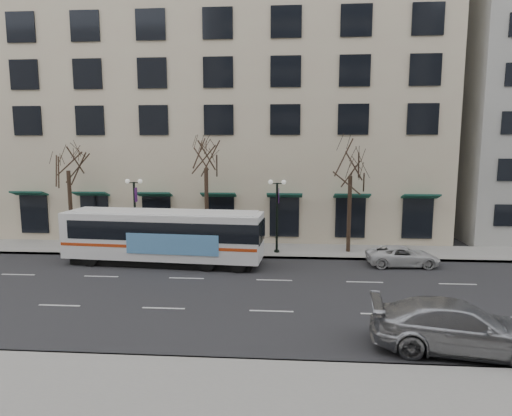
# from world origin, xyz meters

# --- Properties ---
(ground) EXTENTS (160.00, 160.00, 0.00)m
(ground) POSITION_xyz_m (0.00, 0.00, 0.00)
(ground) COLOR black
(ground) RESTS_ON ground
(sidewalk_far) EXTENTS (80.00, 4.00, 0.15)m
(sidewalk_far) POSITION_xyz_m (5.00, 9.00, 0.07)
(sidewalk_far) COLOR gray
(sidewalk_far) RESTS_ON ground
(building_hotel) EXTENTS (40.00, 20.00, 24.00)m
(building_hotel) POSITION_xyz_m (-2.00, 21.00, 12.00)
(building_hotel) COLOR #C8B499
(building_hotel) RESTS_ON ground
(tree_far_left) EXTENTS (3.60, 3.60, 8.34)m
(tree_far_left) POSITION_xyz_m (-10.00, 8.80, 6.70)
(tree_far_left) COLOR black
(tree_far_left) RESTS_ON ground
(tree_far_mid) EXTENTS (3.60, 3.60, 8.55)m
(tree_far_mid) POSITION_xyz_m (0.00, 8.80, 6.91)
(tree_far_mid) COLOR black
(tree_far_mid) RESTS_ON ground
(tree_far_right) EXTENTS (3.60, 3.60, 8.06)m
(tree_far_right) POSITION_xyz_m (10.00, 8.80, 6.42)
(tree_far_right) COLOR black
(tree_far_right) RESTS_ON ground
(lamp_post_left) EXTENTS (1.22, 0.45, 5.21)m
(lamp_post_left) POSITION_xyz_m (-4.99, 8.20, 2.94)
(lamp_post_left) COLOR black
(lamp_post_left) RESTS_ON ground
(lamp_post_right) EXTENTS (1.22, 0.45, 5.21)m
(lamp_post_right) POSITION_xyz_m (5.01, 8.20, 2.94)
(lamp_post_right) COLOR black
(lamp_post_right) RESTS_ON ground
(city_bus) EXTENTS (12.78, 3.72, 3.42)m
(city_bus) POSITION_xyz_m (-2.04, 5.20, 1.87)
(city_bus) COLOR white
(city_bus) RESTS_ON ground
(silver_car) EXTENTS (6.52, 3.31, 1.81)m
(silver_car) POSITION_xyz_m (11.93, -5.60, 0.91)
(silver_car) COLOR #9B9DA2
(silver_car) RESTS_ON ground
(white_pickup) EXTENTS (4.56, 2.26, 1.24)m
(white_pickup) POSITION_xyz_m (12.97, 5.87, 0.62)
(white_pickup) COLOR silver
(white_pickup) RESTS_ON ground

